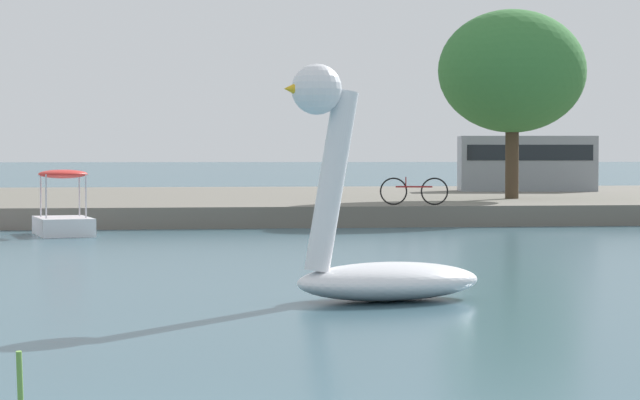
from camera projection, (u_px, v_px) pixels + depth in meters
shore_bank_far at (144, 203)px, 43.49m from camera, size 124.50×21.22×0.54m
swan_boat at (372, 243)px, 16.79m from camera, size 2.76×1.82×2.99m
pedal_boat_red at (63, 215)px, 30.62m from camera, size 1.57×2.28×1.51m
tree_broadleaf_right at (512, 72)px, 39.67m from camera, size 5.47×5.07×5.66m
bicycle_parked at (414, 191)px, 34.70m from camera, size 1.76×0.39×0.73m
parked_van at (526, 161)px, 48.25m from camera, size 5.11×2.60×1.99m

